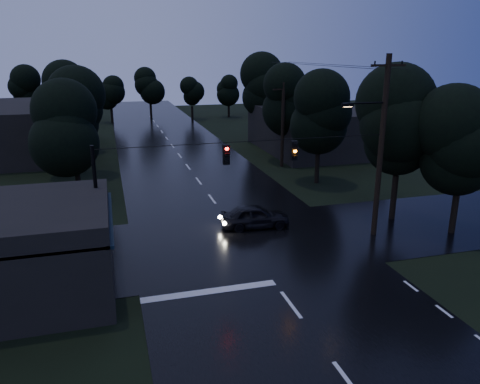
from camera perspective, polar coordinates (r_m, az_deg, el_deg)
ground at (r=16.38m, az=13.23°, el=-21.83°), size 160.00×160.00×0.00m
main_road at (r=42.75m, az=-6.35°, el=3.03°), size 12.00×120.00×0.02m
cross_street at (r=26.00m, az=0.44°, el=-6.07°), size 60.00×9.00×0.02m
building_far_right at (r=50.16m, az=8.85°, el=7.55°), size 10.00×14.00×4.40m
building_far_left at (r=52.06m, az=-23.89°, el=6.98°), size 10.00×16.00×5.00m
utility_pole_main at (r=26.59m, az=16.69°, el=5.59°), size 3.50×0.30×10.00m
utility_pole_far at (r=42.24m, az=5.23°, el=8.27°), size 2.00×0.30×7.50m
anchor_pole_left at (r=23.12m, az=-16.97°, el=-1.86°), size 0.18×0.18×6.00m
span_signals at (r=23.66m, az=2.45°, el=4.93°), size 15.00×0.37×1.12m
tree_corner_near at (r=29.53m, az=19.04°, el=7.90°), size 4.48×4.48×9.44m
tree_corner_far at (r=28.55m, az=25.61°, el=5.35°), size 3.92×3.92×8.26m
tree_left_a at (r=33.42m, az=-19.74°, el=7.46°), size 3.92×3.92×8.26m
tree_left_b at (r=41.33m, az=-20.03°, el=9.58°), size 4.20×4.20×8.85m
tree_left_c at (r=51.27m, az=-20.08°, el=11.22°), size 4.48×4.48×9.44m
tree_right_a at (r=36.82m, az=9.71°, el=9.57°), size 4.20×4.20×8.85m
tree_right_b at (r=44.31m, az=5.96°, el=11.40°), size 4.48×4.48×9.44m
tree_right_c at (r=53.85m, az=2.57°, el=12.82°), size 4.76×4.76×10.03m
car at (r=27.82m, az=1.86°, el=-2.98°), size 4.21×2.01×1.39m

